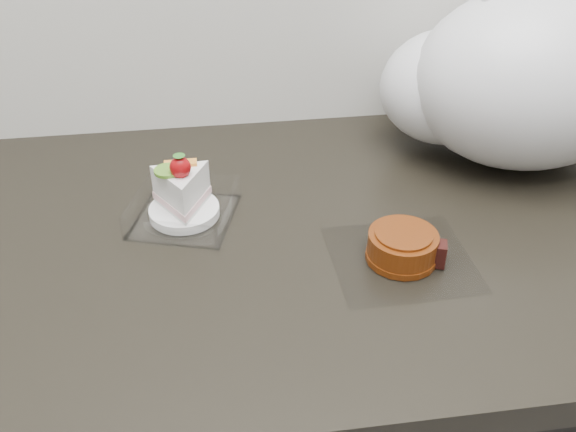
# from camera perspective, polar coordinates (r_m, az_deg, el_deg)

# --- Properties ---
(cake_tray) EXTENTS (0.16, 0.16, 0.10)m
(cake_tray) POSITION_cam_1_polar(r_m,az_deg,el_deg) (0.86, -9.30, 1.36)
(cake_tray) COLOR white
(cake_tray) RESTS_ON counter
(mooncake_wrap) EXTENTS (0.17, 0.16, 0.04)m
(mooncake_wrap) POSITION_cam_1_polar(r_m,az_deg,el_deg) (0.80, 10.21, -2.90)
(mooncake_wrap) COLOR white
(mooncake_wrap) RESTS_ON counter
(plastic_bag) EXTENTS (0.43, 0.35, 0.32)m
(plastic_bag) POSITION_cam_1_polar(r_m,az_deg,el_deg) (1.01, 19.59, 11.44)
(plastic_bag) COLOR silver
(plastic_bag) RESTS_ON counter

